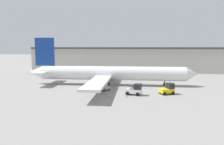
{
  "coord_description": "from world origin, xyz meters",
  "views": [
    {
      "loc": [
        10.73,
        -54.73,
        9.87
      ],
      "look_at": [
        0.0,
        0.0,
        3.26
      ],
      "focal_mm": 35.0,
      "sensor_mm": 36.0,
      "label": 1
    }
  ],
  "objects": [
    {
      "name": "pushback_tug",
      "position": [
        13.54,
        -8.57,
        1.06
      ],
      "size": [
        3.31,
        3.07,
        2.36
      ],
      "rotation": [
        0.0,
        0.0,
        0.5
      ],
      "color": "yellow",
      "rests_on": "ground_plane"
    },
    {
      "name": "safety_cone_near",
      "position": [
        5.49,
        -12.98,
        0.28
      ],
      "size": [
        0.36,
        0.36,
        0.55
      ],
      "color": "#EF590F",
      "rests_on": "ground_plane"
    },
    {
      "name": "ground_plane",
      "position": [
        0.0,
        0.0,
        0.0
      ],
      "size": [
        400.0,
        400.0,
        0.0
      ],
      "primitive_type": "plane",
      "color": "gray"
    },
    {
      "name": "safety_cone_far",
      "position": [
        1.97,
        -14.1,
        0.28
      ],
      "size": [
        0.36,
        0.36,
        0.55
      ],
      "color": "#EF590F",
      "rests_on": "ground_plane"
    },
    {
      "name": "baggage_tug",
      "position": [
        -0.63,
        -6.78,
        0.88
      ],
      "size": [
        3.54,
        3.18,
        1.91
      ],
      "rotation": [
        0.0,
        0.0,
        -0.57
      ],
      "color": "#B2B2B7",
      "rests_on": "ground_plane"
    },
    {
      "name": "terminal_building",
      "position": [
        1.24,
        35.41,
        4.84
      ],
      "size": [
        83.41,
        12.66,
        9.66
      ],
      "color": "#ADA89E",
      "rests_on": "ground_plane"
    },
    {
      "name": "airplane",
      "position": [
        -1.14,
        -0.1,
        3.06
      ],
      "size": [
        43.9,
        40.84,
        12.2
      ],
      "rotation": [
        0.0,
        0.0,
        0.09
      ],
      "color": "silver",
      "rests_on": "ground_plane"
    },
    {
      "name": "belt_loader_truck",
      "position": [
        6.87,
        -10.7,
        1.11
      ],
      "size": [
        3.34,
        2.42,
        2.37
      ],
      "rotation": [
        0.0,
        0.0,
        -0.17
      ],
      "color": "silver",
      "rests_on": "ground_plane"
    },
    {
      "name": "ground_crew_worker",
      "position": [
        13.41,
        -3.65,
        0.93
      ],
      "size": [
        0.38,
        0.38,
        1.74
      ],
      "rotation": [
        0.0,
        0.0,
        4.58
      ],
      "color": "#1E2338",
      "rests_on": "ground_plane"
    }
  ]
}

